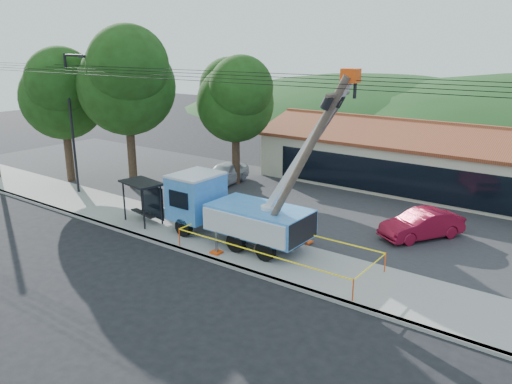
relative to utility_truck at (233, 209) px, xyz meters
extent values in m
plane|color=black|center=(0.39, -4.46, -1.77)|extent=(120.00, 120.00, 0.00)
cube|color=gray|center=(0.39, -2.36, -1.69)|extent=(60.00, 0.25, 0.15)
cube|color=gray|center=(0.39, -0.46, -1.69)|extent=(60.00, 4.00, 0.15)
cube|color=#28282B|center=(0.39, 7.54, -1.72)|extent=(60.00, 12.00, 0.10)
cube|color=#C2BA99|center=(4.39, 15.54, -0.07)|extent=(22.00, 8.00, 3.40)
cube|color=black|center=(4.39, 11.52, -0.34)|extent=(18.04, 0.08, 2.21)
cube|color=brown|center=(4.39, 13.54, 2.13)|extent=(22.50, 4.53, 1.52)
cube|color=brown|center=(4.39, 17.54, 2.13)|extent=(22.50, 4.53, 1.52)
cube|color=brown|center=(4.39, 15.54, 2.78)|extent=(22.50, 0.30, 0.25)
cylinder|color=black|center=(-13.61, 0.54, 2.73)|extent=(0.16, 0.16, 9.00)
cylinder|color=black|center=(-12.71, 0.54, 7.13)|extent=(1.80, 0.14, 0.14)
cube|color=black|center=(-11.81, 0.54, 7.08)|extent=(0.50, 0.22, 0.15)
cylinder|color=#332316|center=(-11.61, 3.54, 0.76)|extent=(0.56, 0.56, 5.06)
sphere|color=#1A360E|center=(-11.61, 3.54, 5.13)|extent=(6.30, 6.30, 6.30)
sphere|color=#1A360E|center=(-12.87, 4.38, 6.28)|extent=(5.04, 5.04, 5.04)
sphere|color=#1A360E|center=(-10.35, 2.70, 6.51)|extent=(5.04, 5.04, 5.04)
cylinder|color=#332316|center=(-16.61, 2.04, 0.43)|extent=(0.56, 0.56, 4.40)
sphere|color=#1A360E|center=(-16.61, 2.04, 4.23)|extent=(5.70, 5.70, 5.70)
sphere|color=#1A360E|center=(-17.75, 2.80, 5.23)|extent=(4.56, 4.56, 4.56)
sphere|color=#1A360E|center=(-15.47, 1.28, 5.43)|extent=(4.56, 4.56, 4.56)
cylinder|color=#332316|center=(-6.61, 8.54, 0.32)|extent=(0.56, 0.56, 4.18)
sphere|color=#1A360E|center=(-6.61, 8.54, 3.93)|extent=(5.25, 5.25, 5.25)
sphere|color=#1A360E|center=(-7.66, 9.24, 4.88)|extent=(4.20, 4.20, 4.20)
sphere|color=#1A360E|center=(-5.56, 7.84, 5.07)|extent=(4.20, 4.20, 4.20)
ellipsoid|color=#173814|center=(-14.61, 50.54, -1.77)|extent=(78.40, 56.00, 28.00)
cylinder|color=black|center=(0.39, -1.36, 6.21)|extent=(60.00, 0.02, 0.02)
cylinder|color=black|center=(0.39, -0.86, 6.33)|extent=(60.00, 0.02, 0.02)
cylinder|color=black|center=(0.39, -0.36, 6.45)|extent=(60.00, 0.02, 0.02)
cylinder|color=black|center=(0.39, 0.04, 6.57)|extent=(60.00, 0.02, 0.02)
cylinder|color=black|center=(-2.32, -1.11, -1.13)|extent=(0.95, 0.32, 0.95)
cylinder|color=black|center=(-2.32, 1.11, -1.13)|extent=(0.95, 0.32, 0.95)
cylinder|color=black|center=(1.07, -1.11, -1.13)|extent=(0.95, 0.32, 0.95)
cylinder|color=black|center=(1.07, 1.11, -1.13)|extent=(0.95, 0.32, 0.95)
cylinder|color=black|center=(2.76, -1.11, -1.13)|extent=(0.95, 0.32, 0.95)
cylinder|color=black|center=(2.76, 1.11, -1.13)|extent=(0.95, 0.32, 0.95)
cube|color=black|center=(0.43, 0.00, -0.86)|extent=(6.99, 1.06, 0.26)
cube|color=#357EBD|center=(-2.43, 0.00, 0.19)|extent=(2.12, 2.54, 2.22)
cube|color=silver|center=(-2.43, 0.00, 1.36)|extent=(2.12, 2.54, 0.13)
cube|color=black|center=(-3.44, 0.00, 0.35)|extent=(0.08, 1.91, 0.95)
cube|color=gray|center=(-3.54, 0.00, -0.65)|extent=(0.16, 2.44, 0.53)
cube|color=#357EBD|center=(1.60, 0.00, -0.23)|extent=(4.87, 2.54, 1.27)
cylinder|color=silver|center=(2.13, 0.00, 0.25)|extent=(0.74, 0.74, 0.64)
cube|color=silver|center=(4.09, 0.00, 3.56)|extent=(4.17, 0.30, 6.26)
cube|color=gray|center=(4.40, 0.00, 3.83)|extent=(2.51, 0.19, 3.76)
cube|color=#FA4B0D|center=(6.05, -0.21, 6.61)|extent=(0.64, 0.53, 0.53)
cube|color=#FA4B0D|center=(0.43, -1.80, -1.56)|extent=(0.48, 0.48, 0.08)
cube|color=#FA4B0D|center=(3.19, 1.80, -1.56)|extent=(0.48, 0.48, 0.08)
cylinder|color=#4E3C32|center=(3.88, -0.48, 2.50)|extent=(4.61, 0.32, 8.37)
cube|color=#4E3C32|center=(5.68, -0.48, 5.91)|extent=(0.16, 1.77, 0.16)
cylinder|color=black|center=(5.48, 0.01, 5.62)|extent=(0.54, 0.35, 0.60)
cylinder|color=black|center=(5.48, -0.98, 5.62)|extent=(0.54, 0.35, 0.60)
cylinder|color=black|center=(-6.71, -1.24, -0.53)|extent=(0.11, 0.11, 2.20)
cylinder|color=black|center=(-4.73, -1.60, -0.53)|extent=(0.11, 0.11, 2.20)
cylinder|color=black|center=(-6.52, -0.16, -0.53)|extent=(0.11, 0.11, 2.20)
cylinder|color=black|center=(-4.54, -0.52, -0.53)|extent=(0.11, 0.11, 2.20)
cube|color=black|center=(-5.63, -0.88, 0.61)|extent=(2.60, 1.86, 0.11)
cube|color=black|center=(-5.52, -0.29, -0.53)|extent=(2.17, 0.43, 1.83)
cube|color=black|center=(-5.63, -0.88, -1.13)|extent=(2.05, 0.71, 0.07)
cylinder|color=#FA4B0D|center=(-1.61, -2.15, -1.16)|extent=(0.05, 0.05, 0.91)
cylinder|color=#FA4B0D|center=(7.55, -2.15, -1.16)|extent=(0.05, 0.05, 0.91)
cylinder|color=#FA4B0D|center=(7.55, 0.95, -1.16)|extent=(0.05, 0.05, 0.91)
cylinder|color=#FA4B0D|center=(-1.61, 0.95, -1.16)|extent=(0.05, 0.05, 0.91)
cube|color=yellow|center=(2.97, -2.15, -0.75)|extent=(9.16, 0.01, 0.05)
cube|color=yellow|center=(7.55, -0.60, -0.75)|extent=(0.01, 3.10, 0.05)
cube|color=yellow|center=(2.97, 0.95, -0.75)|extent=(9.16, 0.01, 0.05)
cube|color=yellow|center=(-1.61, -0.60, -0.75)|extent=(0.01, 3.10, 0.05)
imported|color=#B6BABE|center=(-7.14, 7.96, -1.77)|extent=(2.41, 4.67, 1.52)
imported|color=maroon|center=(7.42, 5.94, -1.77)|extent=(3.58, 4.47, 1.43)
camera|label=1|loc=(14.68, -18.06, 7.74)|focal=35.00mm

